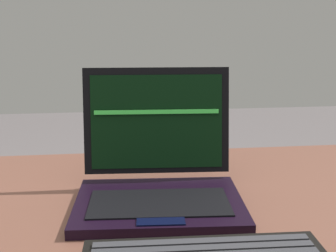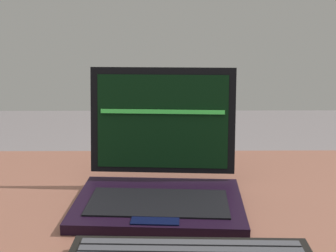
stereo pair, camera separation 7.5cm
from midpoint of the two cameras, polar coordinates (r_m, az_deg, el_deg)
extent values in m
cube|color=brown|center=(0.83, -6.72, -11.32)|extent=(1.59, 0.64, 0.03)
cube|color=black|center=(0.80, -3.94, -10.47)|extent=(0.32, 0.23, 0.02)
cube|color=black|center=(0.78, -3.97, -10.26)|extent=(0.26, 0.13, 0.00)
cube|color=black|center=(0.72, -4.04, -12.55)|extent=(0.08, 0.04, 0.00)
cube|color=black|center=(0.87, -3.99, 0.70)|extent=(0.30, 0.06, 0.21)
cube|color=black|center=(0.86, -4.00, 0.55)|extent=(0.27, 0.05, 0.19)
cube|color=#4CF259|center=(0.86, -4.02, 1.87)|extent=(0.25, 0.02, 0.01)
cube|color=#38383D|center=(0.63, 1.31, -16.13)|extent=(0.32, 0.02, 0.00)
cube|color=#38383D|center=(0.65, 1.13, -15.28)|extent=(0.32, 0.02, 0.00)
camera|label=1|loc=(0.04, -92.86, -0.75)|focal=45.60mm
camera|label=2|loc=(0.04, 87.14, 0.75)|focal=45.60mm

